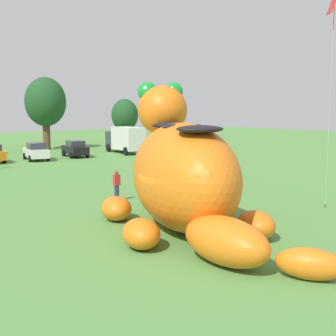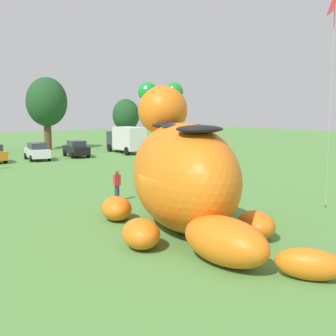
{
  "view_description": "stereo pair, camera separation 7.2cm",
  "coord_description": "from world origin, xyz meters",
  "px_view_note": "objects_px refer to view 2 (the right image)",
  "views": [
    {
      "loc": [
        -11.51,
        -13.36,
        5.14
      ],
      "look_at": [
        1.22,
        1.71,
        2.51
      ],
      "focal_mm": 48.75,
      "sensor_mm": 36.0,
      "label": 1
    },
    {
      "loc": [
        -11.46,
        -13.4,
        5.14
      ],
      "look_at": [
        1.22,
        1.71,
        2.51
      ],
      "focal_mm": 48.75,
      "sensor_mm": 36.0,
      "label": 2
    }
  ],
  "objects_px": {
    "car_black": "(76,149)",
    "spectator_mid_field": "(117,186)",
    "giant_inflatable_creature": "(184,175)",
    "box_truck": "(126,139)",
    "tethered_flying_kite": "(335,2)",
    "car_white": "(37,151)"
  },
  "relations": [
    {
      "from": "car_white",
      "to": "tethered_flying_kite",
      "type": "distance_m",
      "value": 31.34
    },
    {
      "from": "box_truck",
      "to": "spectator_mid_field",
      "type": "relative_size",
      "value": 3.89
    },
    {
      "from": "car_white",
      "to": "spectator_mid_field",
      "type": "xyz_separation_m",
      "value": [
        -4.99,
        -21.51,
        -0.01
      ]
    },
    {
      "from": "spectator_mid_field",
      "to": "tethered_flying_kite",
      "type": "relative_size",
      "value": 0.15
    },
    {
      "from": "car_black",
      "to": "spectator_mid_field",
      "type": "xyz_separation_m",
      "value": [
        -9.38,
        -21.72,
        -0.01
      ]
    },
    {
      "from": "giant_inflatable_creature",
      "to": "spectator_mid_field",
      "type": "height_order",
      "value": "giant_inflatable_creature"
    },
    {
      "from": "car_white",
      "to": "car_black",
      "type": "bearing_deg",
      "value": 2.77
    },
    {
      "from": "box_truck",
      "to": "spectator_mid_field",
      "type": "xyz_separation_m",
      "value": [
        -15.7,
        -21.66,
        -0.75
      ]
    },
    {
      "from": "giant_inflatable_creature",
      "to": "car_black",
      "type": "xyz_separation_m",
      "value": [
        10.43,
        28.38,
        -1.47
      ]
    },
    {
      "from": "car_white",
      "to": "tethered_flying_kite",
      "type": "bearing_deg",
      "value": -85.5
    },
    {
      "from": "giant_inflatable_creature",
      "to": "box_truck",
      "type": "xyz_separation_m",
      "value": [
        16.76,
        28.32,
        -0.73
      ]
    },
    {
      "from": "spectator_mid_field",
      "to": "box_truck",
      "type": "bearing_deg",
      "value": 54.05
    },
    {
      "from": "car_black",
      "to": "box_truck",
      "type": "height_order",
      "value": "box_truck"
    },
    {
      "from": "car_white",
      "to": "box_truck",
      "type": "bearing_deg",
      "value": 0.81
    },
    {
      "from": "tethered_flying_kite",
      "to": "car_white",
      "type": "bearing_deg",
      "value": 94.5
    },
    {
      "from": "spectator_mid_field",
      "to": "tethered_flying_kite",
      "type": "xyz_separation_m",
      "value": [
        7.34,
        -8.31,
        9.37
      ]
    },
    {
      "from": "car_black",
      "to": "spectator_mid_field",
      "type": "relative_size",
      "value": 2.54
    },
    {
      "from": "giant_inflatable_creature",
      "to": "tethered_flying_kite",
      "type": "distance_m",
      "value": 11.63
    },
    {
      "from": "car_black",
      "to": "box_truck",
      "type": "relative_size",
      "value": 0.65
    },
    {
      "from": "giant_inflatable_creature",
      "to": "spectator_mid_field",
      "type": "relative_size",
      "value": 7.42
    },
    {
      "from": "giant_inflatable_creature",
      "to": "box_truck",
      "type": "relative_size",
      "value": 1.91
    },
    {
      "from": "car_black",
      "to": "tethered_flying_kite",
      "type": "bearing_deg",
      "value": -93.9
    }
  ]
}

